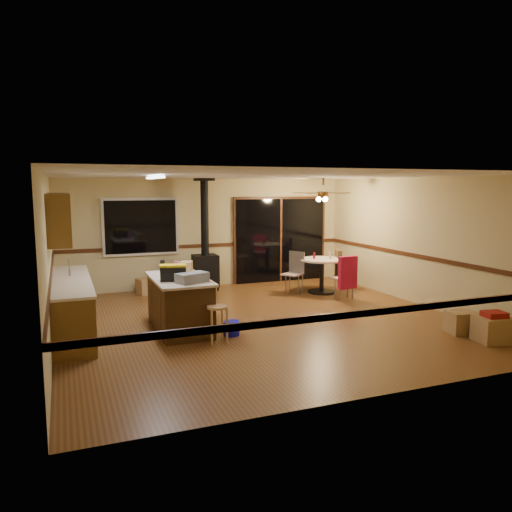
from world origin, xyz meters
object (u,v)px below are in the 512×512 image
bar_stool (217,324)px  box_under_window (148,286)px  toolbox_grey (192,278)px  wood_stove (205,259)px  box_corner_b (462,322)px  dining_table (322,269)px  toolbox_black (173,274)px  chair_left (295,268)px  chair_right (339,265)px  kitchen_island (180,304)px  box_corner_a (493,329)px  blue_bucket (231,328)px  chair_near (347,273)px

bar_stool → box_under_window: size_ratio=1.32×
toolbox_grey → bar_stool: size_ratio=0.85×
wood_stove → box_corner_b: 5.80m
toolbox_grey → dining_table: (3.60, 2.29, -0.44)m
bar_stool → box_corner_b: bar_stool is taller
toolbox_black → box_corner_b: (4.45, -1.64, -0.83)m
dining_table → chair_left: 0.63m
chair_right → kitchen_island: bearing=-155.6°
wood_stove → chair_right: size_ratio=3.60×
kitchen_island → toolbox_black: bearing=-122.3°
box_corner_b → box_under_window: bearing=131.2°
kitchen_island → box_corner_a: 5.04m
blue_bucket → toolbox_grey: bearing=169.5°
toolbox_black → box_corner_a: (4.56, -2.20, -0.82)m
wood_stove → box_under_window: size_ratio=5.71×
toolbox_grey → bar_stool: 0.84m
kitchen_island → toolbox_grey: (0.10, -0.49, 0.52)m
toolbox_black → chair_right: bearing=26.1°
bar_stool → box_corner_a: bar_stool is taller
kitchen_island → blue_bucket: kitchen_island is taller
bar_stool → box_corner_a: (4.02, -1.54, -0.09)m
blue_bucket → dining_table: dining_table is taller
kitchen_island → chair_left: (3.09, 1.95, 0.14)m
toolbox_black → box_corner_a: size_ratio=0.79×
chair_right → box_corner_b: bearing=-88.8°
chair_near → box_corner_a: bearing=-80.0°
toolbox_grey → chair_near: (3.72, 1.41, -0.38)m
chair_right → box_under_window: chair_right is taller
blue_bucket → chair_right: (3.52, 2.52, 0.48)m
dining_table → box_under_window: (-3.74, 1.30, -0.36)m
blue_bucket → box_corner_b: box_corner_b is taller
box_corner_a → chair_left: bearing=106.8°
kitchen_island → wood_stove: (1.30, 3.05, 0.28)m
dining_table → chair_near: chair_near is taller
chair_right → box_under_window: bearing=164.5°
wood_stove → box_corner_a: bearing=-60.4°
box_under_window → box_corner_a: 7.10m
toolbox_black → box_corner_b: toolbox_black is taller
toolbox_black → dining_table: (3.85, 2.03, -0.48)m
box_under_window → box_corner_a: box_corner_a is taller
chair_left → chair_near: 1.27m
dining_table → bar_stool: bearing=-140.9°
box_under_window → bar_stool: bearing=-83.9°
chair_left → chair_right: same height
toolbox_black → chair_near: toolbox_black is taller
wood_stove → box_corner_a: 6.33m
toolbox_black → kitchen_island: bearing=57.7°
dining_table → chair_left: size_ratio=1.81×
toolbox_black → blue_bucket: toolbox_black is taller
box_corner_a → box_corner_b: box_corner_a is taller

